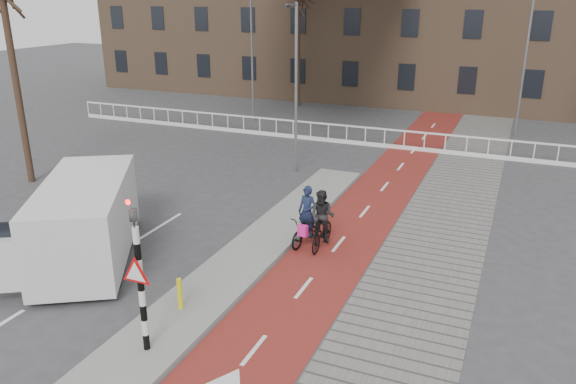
% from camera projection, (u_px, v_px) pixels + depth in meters
% --- Properties ---
extents(ground, '(120.00, 120.00, 0.00)m').
position_uv_depth(ground, '(217.00, 313.00, 13.78)').
color(ground, '#38383A').
rests_on(ground, ground).
extents(bike_lane, '(2.50, 60.00, 0.01)m').
position_uv_depth(bike_lane, '(378.00, 194.00, 21.90)').
color(bike_lane, maroon).
rests_on(bike_lane, ground).
extents(sidewalk, '(3.00, 60.00, 0.01)m').
position_uv_depth(sidewalk, '(452.00, 204.00, 20.87)').
color(sidewalk, slate).
rests_on(sidewalk, ground).
extents(curb_island, '(1.80, 16.00, 0.12)m').
position_uv_depth(curb_island, '(262.00, 243.00, 17.49)').
color(curb_island, gray).
rests_on(curb_island, ground).
extents(traffic_signal, '(0.80, 0.80, 3.68)m').
position_uv_depth(traffic_signal, '(139.00, 272.00, 11.58)').
color(traffic_signal, black).
rests_on(traffic_signal, curb_island).
extents(bollard, '(0.12, 0.12, 0.80)m').
position_uv_depth(bollard, '(180.00, 294.00, 13.66)').
color(bollard, '#F5F20D').
rests_on(bollard, curb_island).
extents(cyclist_near, '(0.86, 1.85, 1.87)m').
position_uv_depth(cyclist_near, '(307.00, 225.00, 17.43)').
color(cyclist_near, black).
rests_on(cyclist_near, bike_lane).
extents(cyclist_far, '(0.78, 1.71, 1.85)m').
position_uv_depth(cyclist_far, '(322.00, 225.00, 17.07)').
color(cyclist_far, black).
rests_on(cyclist_far, bike_lane).
extents(van, '(4.77, 5.91, 2.38)m').
position_uv_depth(van, '(86.00, 220.00, 16.19)').
color(van, silver).
rests_on(van, ground).
extents(railing, '(28.00, 0.10, 0.99)m').
position_uv_depth(railing, '(293.00, 133.00, 30.26)').
color(railing, silver).
rests_on(railing, ground).
extents(tree_left, '(0.27, 0.27, 9.04)m').
position_uv_depth(tree_left, '(14.00, 72.00, 21.88)').
color(tree_left, '#301E15').
rests_on(tree_left, ground).
extents(tree_mid, '(0.28, 0.28, 8.35)m').
position_uv_depth(tree_mid, '(298.00, 44.00, 37.74)').
color(tree_mid, '#301E15').
rests_on(tree_mid, ground).
extents(streetlight_near, '(0.12, 0.12, 7.09)m').
position_uv_depth(streetlight_near, '(296.00, 91.00, 23.46)').
color(streetlight_near, slate).
rests_on(streetlight_near, ground).
extents(streetlight_left, '(0.12, 0.12, 7.25)m').
position_uv_depth(streetlight_left, '(252.00, 61.00, 33.30)').
color(streetlight_left, slate).
rests_on(streetlight_left, ground).
extents(streetlight_right, '(0.12, 0.12, 7.57)m').
position_uv_depth(streetlight_right, '(524.00, 66.00, 29.33)').
color(streetlight_right, slate).
rests_on(streetlight_right, ground).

